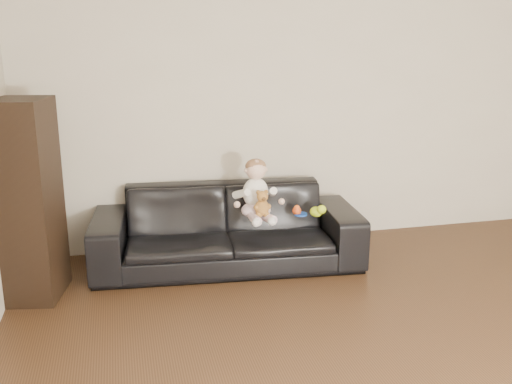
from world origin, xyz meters
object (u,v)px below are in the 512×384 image
object	(u,v)px
sofa	(227,227)
toy_blue_disc	(301,214)
baby	(256,193)
teddy_bear	(262,204)
toy_rattle	(297,211)
cabinet	(29,201)
toy_green	(316,212)

from	to	relation	value
sofa	toy_blue_disc	distance (m)	0.63
baby	teddy_bear	xyz separation A→B (m)	(0.01, -0.15, -0.05)
toy_rattle	toy_blue_disc	distance (m)	0.04
baby	toy_blue_disc	distance (m)	0.44
teddy_bear	baby	bearing A→B (deg)	85.06
sofa	cabinet	distance (m)	1.57
toy_green	toy_rattle	distance (m)	0.16
baby	toy_blue_disc	bearing A→B (deg)	-8.56
sofa	teddy_bear	distance (m)	0.45
baby	toy_green	distance (m)	0.53
baby	teddy_bear	bearing A→B (deg)	-94.14
toy_blue_disc	toy_green	bearing A→B (deg)	-35.48
cabinet	toy_green	bearing A→B (deg)	12.32
toy_green	cabinet	bearing A→B (deg)	-178.47
baby	toy_rattle	distance (m)	0.39
teddy_bear	toy_rattle	distance (m)	0.39
cabinet	toy_rattle	world-z (taller)	cabinet
teddy_bear	toy_green	world-z (taller)	teddy_bear
toy_green	toy_blue_disc	world-z (taller)	toy_green
baby	toy_blue_disc	xyz separation A→B (m)	(0.38, -0.00, -0.21)
toy_green	baby	bearing A→B (deg)	170.54
baby	toy_rattle	bearing A→B (deg)	-7.92
toy_rattle	toy_blue_disc	xyz separation A→B (m)	(0.03, -0.00, -0.03)
sofa	toy_rattle	world-z (taller)	sofa
toy_rattle	baby	bearing A→B (deg)	-179.97
cabinet	sofa	bearing A→B (deg)	20.67
toy_rattle	toy_blue_disc	size ratio (longest dim) A/B	0.68
cabinet	toy_green	xyz separation A→B (m)	(2.21, 0.06, -0.26)
cabinet	teddy_bear	bearing A→B (deg)	10.48
baby	toy_rattle	xyz separation A→B (m)	(0.35, 0.00, -0.18)
sofa	baby	size ratio (longest dim) A/B	4.47
toy_green	toy_rattle	bearing A→B (deg)	149.88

